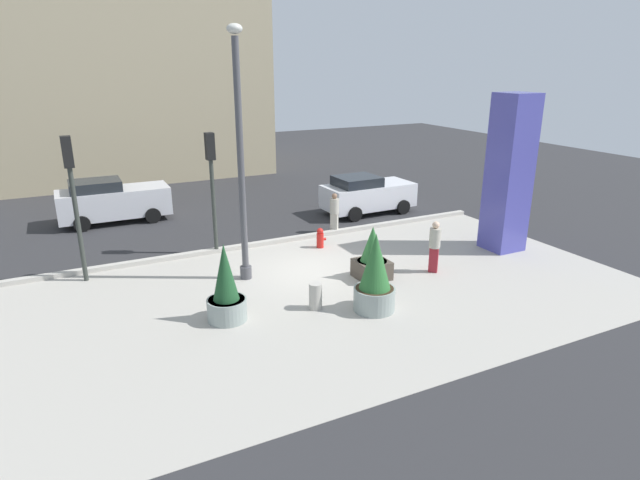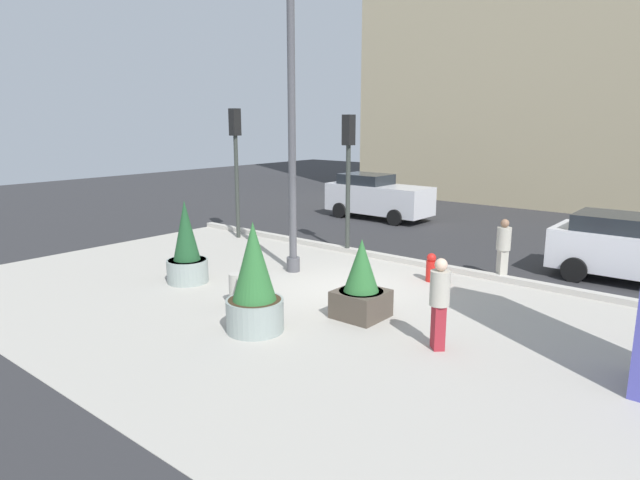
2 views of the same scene
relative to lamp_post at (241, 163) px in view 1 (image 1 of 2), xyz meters
The scene contains 16 objects.
ground_plane 5.52m from the lamp_post, 60.20° to the left, with size 60.00×60.00×0.00m, color #2D2D30.
plaza_pavement 4.82m from the lamp_post, 49.18° to the right, with size 18.00×10.00×0.02m, color #ADA89E.
curb_strip 4.94m from the lamp_post, 52.85° to the left, with size 18.00×0.24×0.16m, color #B7B2A8.
lamp_post is the anchor object (origin of this frame).
art_pillar_blue 9.38m from the lamp_post, ahead, with size 1.20×1.20×5.49m, color #4C4CAD.
potted_plant_near_right 3.98m from the lamp_post, 119.02° to the right, with size 1.04×1.04×2.12m.
potted_plant_by_pillar 4.90m from the lamp_post, 26.40° to the right, with size 0.99×0.99×1.70m.
potted_plant_curbside 5.16m from the lamp_post, 57.35° to the right, with size 1.13×1.13×2.20m.
fire_hydrant 4.95m from the lamp_post, 24.57° to the left, with size 0.36×0.26×0.75m.
concrete_bollard 4.49m from the lamp_post, 71.36° to the right, with size 0.36×0.36×0.75m, color #B2ADA3.
traffic_light_far_side 2.80m from the lamp_post, 93.48° to the left, with size 0.28×0.42×4.23m.
traffic_light_corner 4.99m from the lamp_post, 155.42° to the left, with size 0.28×0.42×4.45m.
car_far_lane 9.24m from the lamp_post, 33.33° to the left, with size 4.09×2.11×1.71m.
car_passing_lane 9.32m from the lamp_post, 109.17° to the left, with size 4.46×1.99×1.84m.
pedestrian_by_curb 6.17m from the lamp_post, 31.82° to the left, with size 0.51×0.51×1.60m.
pedestrian_on_sidewalk 6.56m from the lamp_post, 21.67° to the right, with size 0.51×0.51×1.70m.
Camera 1 is at (-6.95, -14.48, 6.46)m, focal length 29.94 mm.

